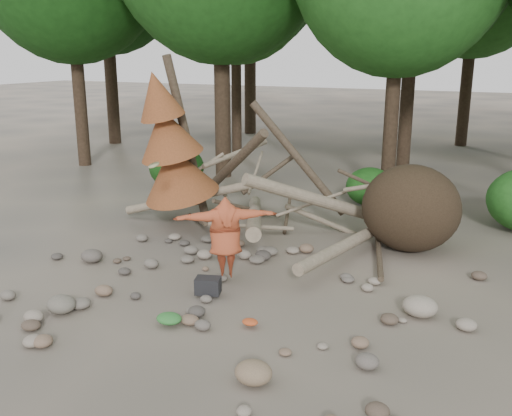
% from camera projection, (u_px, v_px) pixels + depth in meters
% --- Properties ---
extents(ground, '(120.00, 120.00, 0.00)m').
position_uv_depth(ground, '(217.00, 301.00, 10.36)').
color(ground, '#514C44').
rests_on(ground, ground).
extents(deadfall_pile, '(8.55, 5.24, 3.30)m').
position_uv_depth(deadfall_pile, '(384.00, 208.00, 12.96)').
color(deadfall_pile, '#332619').
rests_on(deadfall_pile, ground).
extents(dead_conifer, '(2.06, 2.16, 4.35)m').
position_uv_depth(dead_conifer, '(171.00, 147.00, 14.01)').
color(dead_conifer, '#4C3F30').
rests_on(dead_conifer, ground).
extents(bush_left, '(1.80, 1.80, 1.44)m').
position_uv_depth(bush_left, '(176.00, 167.00, 18.70)').
color(bush_left, '#174713').
rests_on(bush_left, ground).
extents(bush_mid, '(1.40, 1.40, 1.12)m').
position_uv_depth(bush_mid, '(370.00, 187.00, 16.68)').
color(bush_mid, '#1F5A1A').
rests_on(bush_mid, ground).
extents(frisbee_thrower, '(2.96, 1.61, 2.10)m').
position_uv_depth(frisbee_thrower, '(225.00, 237.00, 11.10)').
color(frisbee_thrower, '#A64325').
rests_on(frisbee_thrower, ground).
extents(backpack, '(0.53, 0.42, 0.30)m').
position_uv_depth(backpack, '(208.00, 289.00, 10.54)').
color(backpack, black).
rests_on(backpack, ground).
extents(cloth_green, '(0.44, 0.37, 0.16)m').
position_uv_depth(cloth_green, '(169.00, 321.00, 9.42)').
color(cloth_green, '#2C702E').
rests_on(cloth_green, ground).
extents(cloth_orange, '(0.27, 0.22, 0.10)m').
position_uv_depth(cloth_orange, '(250.00, 325.00, 9.37)').
color(cloth_orange, '#B5461F').
rests_on(cloth_orange, ground).
extents(boulder_front_left, '(0.52, 0.47, 0.31)m').
position_uv_depth(boulder_front_left, '(61.00, 304.00, 9.88)').
color(boulder_front_left, '#6C665A').
rests_on(boulder_front_left, ground).
extents(boulder_front_right, '(0.53, 0.48, 0.32)m').
position_uv_depth(boulder_front_right, '(253.00, 373.00, 7.78)').
color(boulder_front_right, '#836B52').
rests_on(boulder_front_right, ground).
extents(boulder_mid_right, '(0.60, 0.54, 0.36)m').
position_uv_depth(boulder_mid_right, '(420.00, 306.00, 9.75)').
color(boulder_mid_right, gray).
rests_on(boulder_mid_right, ground).
extents(boulder_mid_left, '(0.48, 0.43, 0.29)m').
position_uv_depth(boulder_mid_left, '(92.00, 256.00, 12.24)').
color(boulder_mid_left, '#58514A').
rests_on(boulder_mid_left, ground).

